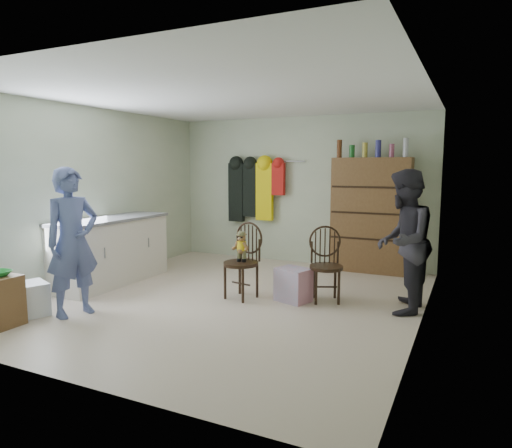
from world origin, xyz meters
The scene contains 12 objects.
ground_plane centered at (0.00, 0.00, 0.00)m, with size 5.00×5.00×0.00m, color beige.
room_walls centered at (0.00, 0.53, 1.58)m, with size 5.00×5.00×5.00m.
counter centered at (-1.95, 0.00, 0.47)m, with size 0.64×1.86×0.94m.
stool centered at (-1.73, -1.87, 0.27)m, with size 0.37×0.32×0.53m, color brown.
plastic_tub centered at (-1.77, -1.51, 0.18)m, with size 0.39×0.37×0.37m, color white.
chair_front centered at (0.10, 0.15, 0.56)m, with size 0.50×0.50×0.96m.
chair_far centered at (1.08, 0.48, 0.50)m, with size 0.55×0.55×0.93m.
striped_bag centered at (0.73, 0.27, 0.21)m, with size 0.39×0.31×0.42m, color #E57283.
person_left centered at (-1.31, -1.27, 0.83)m, with size 0.61×0.40×1.66m, color #536199.
person_right centered at (2.00, 0.42, 0.82)m, with size 0.80×0.62×1.64m, color #2D2B33.
dresser centered at (1.25, 2.30, 0.91)m, with size 1.20×0.39×2.08m.
coat_rack centered at (-0.83, 2.38, 1.25)m, with size 1.42×0.12×1.09m.
Camera 1 is at (2.68, -4.91, 1.68)m, focal length 32.00 mm.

